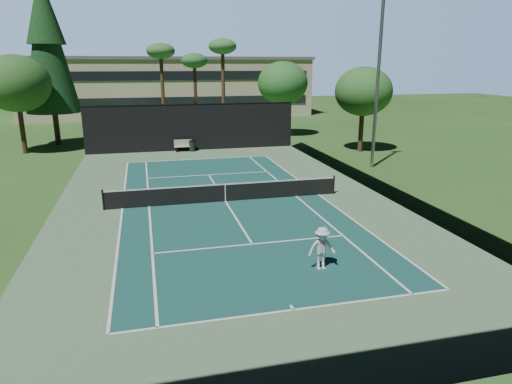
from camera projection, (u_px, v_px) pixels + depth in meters
ground at (225, 202)px, 25.15m from camera, size 160.00×160.00×0.00m
apron_slab at (225, 201)px, 25.15m from camera, size 18.00×32.00×0.01m
court_surface at (225, 201)px, 25.15m from camera, size 10.97×23.77×0.01m
court_lines at (225, 201)px, 25.15m from camera, size 11.07×23.87×0.01m
tennis_net at (225, 192)px, 25.00m from camera, size 12.90×0.10×1.10m
fence at (225, 166)px, 24.67m from camera, size 18.04×32.05×4.03m
player at (322, 248)px, 16.68m from camera, size 1.09×0.66×1.64m
tennis_ball_a at (101, 321)px, 13.43m from camera, size 0.06×0.06×0.06m
tennis_ball_b at (143, 193)px, 26.74m from camera, size 0.06×0.06×0.06m
tennis_ball_c at (235, 191)px, 27.18m from camera, size 0.08×0.08×0.08m
tennis_ball_d at (117, 184)px, 28.61m from camera, size 0.07×0.07×0.07m
park_bench at (183, 145)px, 39.39m from camera, size 1.50×0.45×1.02m
trash_bin at (192, 146)px, 39.46m from camera, size 0.56×0.56×0.95m
pine_tree at (46, 38)px, 40.35m from camera, size 4.80×4.80×15.00m
palm_a at (161, 55)px, 44.90m from camera, size 2.80×2.80×9.32m
palm_b at (194, 64)px, 47.80m from camera, size 2.80×2.80×8.42m
palm_c at (223, 50)px, 45.24m from camera, size 2.80×2.80×9.77m
decid_tree_a at (283, 83)px, 46.55m from camera, size 5.12×5.12×7.62m
decid_tree_b at (363, 92)px, 38.22m from camera, size 4.80×4.80×7.14m
decid_tree_c at (16, 84)px, 37.18m from camera, size 5.44×5.44×8.09m
campus_building at (170, 86)px, 66.98m from camera, size 40.50×12.50×8.30m
light_pole at (378, 77)px, 31.78m from camera, size 0.90×0.25×12.22m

